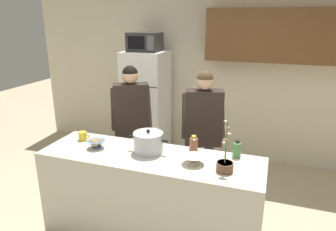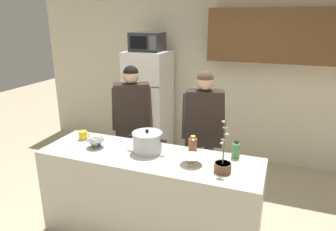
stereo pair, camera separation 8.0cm
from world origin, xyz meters
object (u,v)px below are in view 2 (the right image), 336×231
object	(u,v)px
person_by_sink	(204,125)
empty_bowl	(192,159)
person_near_pot	(132,116)
bottle_near_edge	(193,144)
microwave	(147,42)
coffee_mug	(83,135)
refrigerator	(149,105)
potted_orchid	(223,165)
bread_bowl	(96,143)
cooking_pot	(147,142)
bottle_mid_counter	(236,149)

from	to	relation	value
person_by_sink	empty_bowl	distance (m)	0.77
person_near_pot	bottle_near_edge	size ratio (longest dim) A/B	10.27
microwave	coffee_mug	bearing A→B (deg)	-91.20
refrigerator	coffee_mug	bearing A→B (deg)	-91.19
coffee_mug	potted_orchid	world-z (taller)	potted_orchid
bread_bowl	empty_bowl	bearing A→B (deg)	-0.83
person_by_sink	bread_bowl	xyz separation A→B (m)	(-0.97, -0.74, -0.07)
person_near_pot	person_by_sink	xyz separation A→B (m)	(0.91, 0.01, -0.01)
empty_bowl	bottle_near_edge	xyz separation A→B (m)	(-0.07, 0.29, 0.03)
cooking_pot	bottle_near_edge	distance (m)	0.46
person_by_sink	potted_orchid	xyz separation A→B (m)	(0.38, -0.81, -0.05)
person_near_pot	potted_orchid	size ratio (longest dim) A/B	3.50
bread_bowl	bottle_mid_counter	distance (m)	1.44
refrigerator	potted_orchid	world-z (taller)	refrigerator
refrigerator	bottle_near_edge	size ratio (longest dim) A/B	10.56
refrigerator	cooking_pot	bearing A→B (deg)	-66.34
refrigerator	person_by_sink	distance (m)	1.65
microwave	bottle_mid_counter	xyz separation A→B (m)	(1.64, -1.58, -0.86)
bottle_mid_counter	person_by_sink	bearing A→B (deg)	133.08
cooking_pot	bottle_mid_counter	xyz separation A→B (m)	(0.86, 0.18, -0.02)
bread_bowl	bottle_mid_counter	size ratio (longest dim) A/B	1.03
bread_bowl	potted_orchid	distance (m)	1.35
person_by_sink	bottle_mid_counter	bearing A→B (deg)	-46.92
cooking_pot	bottle_mid_counter	distance (m)	0.88
refrigerator	coffee_mug	xyz separation A→B (m)	(-0.04, -1.72, 0.10)
cooking_pot	person_near_pot	bearing A→B (deg)	127.48
coffee_mug	empty_bowl	world-z (taller)	coffee_mug
person_by_sink	coffee_mug	distance (m)	1.37
cooking_pot	bread_bowl	world-z (taller)	cooking_pot
microwave	coffee_mug	xyz separation A→B (m)	(-0.04, -1.70, -0.90)
cooking_pot	potted_orchid	distance (m)	0.81
bread_bowl	potted_orchid	world-z (taller)	potted_orchid
cooking_pot	coffee_mug	xyz separation A→B (m)	(-0.81, 0.05, -0.06)
bottle_near_edge	potted_orchid	size ratio (longest dim) A/B	0.34
cooking_pot	person_by_sink	bearing A→B (deg)	57.55
empty_bowl	bottle_near_edge	world-z (taller)	bottle_near_edge
bottle_mid_counter	coffee_mug	bearing A→B (deg)	-175.82
potted_orchid	bread_bowl	bearing A→B (deg)	177.12
refrigerator	potted_orchid	bearing A→B (deg)	-50.81
person_by_sink	bottle_near_edge	xyz separation A→B (m)	(0.01, -0.47, -0.04)
person_near_pot	cooking_pot	world-z (taller)	person_near_pot
person_near_pot	person_by_sink	bearing A→B (deg)	0.36
microwave	bottle_mid_counter	bearing A→B (deg)	-43.91
bottle_mid_counter	empty_bowl	bearing A→B (deg)	-142.12
microwave	bottle_near_edge	distance (m)	2.16
person_near_pot	bread_bowl	size ratio (longest dim) A/B	9.20
refrigerator	bottle_near_edge	distance (m)	2.00
microwave	person_near_pot	bearing A→B (deg)	-75.73
cooking_pot	empty_bowl	xyz separation A→B (m)	(0.50, -0.10, -0.06)
empty_bowl	potted_orchid	world-z (taller)	potted_orchid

